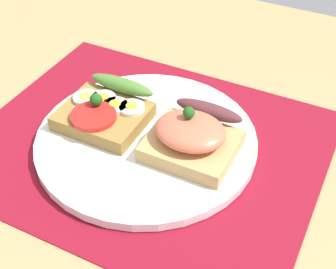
{
  "coord_description": "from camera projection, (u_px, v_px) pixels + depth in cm",
  "views": [
    {
      "loc": [
        22.23,
        -38.32,
        40.41
      ],
      "look_at": [
        3.0,
        0.0,
        2.99
      ],
      "focal_mm": 51.31,
      "sensor_mm": 36.0,
      "label": 1
    }
  ],
  "objects": [
    {
      "name": "plate",
      "position": [
        146.0,
        140.0,
        0.59
      ],
      "size": [
        27.28,
        27.28,
        1.19
      ],
      "primitive_type": "cylinder",
      "color": "white",
      "rests_on": "placemat"
    },
    {
      "name": "placemat",
      "position": [
        147.0,
        145.0,
        0.6
      ],
      "size": [
        42.51,
        34.85,
        0.3
      ],
      "primitive_type": "cube",
      "color": "maroon",
      "rests_on": "ground_plane"
    },
    {
      "name": "sandwich_egg_tomato",
      "position": [
        105.0,
        111.0,
        0.6
      ],
      "size": [
        10.52,
        10.38,
        4.12
      ],
      "color": "olive",
      "rests_on": "plate"
    },
    {
      "name": "ground_plane",
      "position": [
        147.0,
        155.0,
        0.61
      ],
      "size": [
        120.0,
        90.0,
        3.2
      ],
      "primitive_type": "cube",
      "color": "tan"
    },
    {
      "name": "sandwich_salmon",
      "position": [
        193.0,
        135.0,
        0.56
      ],
      "size": [
        10.23,
        10.28,
        5.87
      ],
      "color": "tan",
      "rests_on": "plate"
    }
  ]
}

